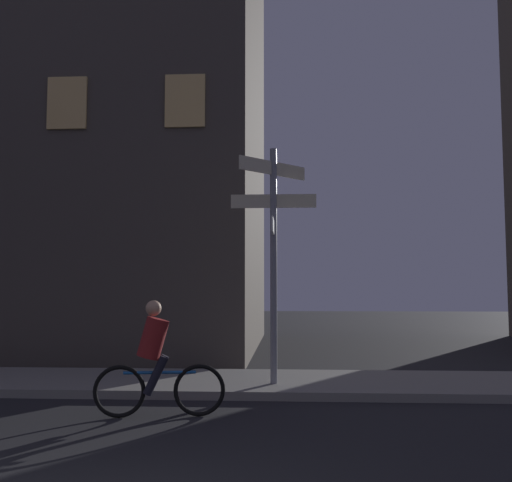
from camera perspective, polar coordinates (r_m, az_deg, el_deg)
sidewalk_kerb at (r=10.77m, az=-5.73°, el=-13.79°), size 40.00×2.54×0.14m
signpost at (r=10.11m, az=1.75°, el=0.06°), size 1.51×1.80×4.11m
cyclist at (r=8.30m, az=-9.85°, el=-11.78°), size 1.81×0.38×1.61m
building_left_block at (r=19.84m, az=-16.45°, el=18.11°), size 10.77×9.55×18.78m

